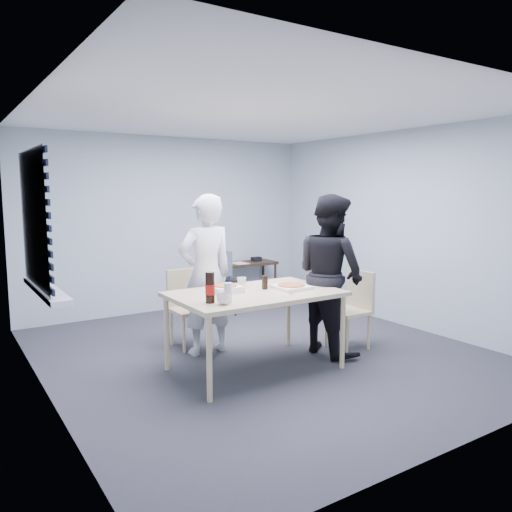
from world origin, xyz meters
TOP-DOWN VIEW (x-y plane):
  - room at (-2.20, 0.40)m, footprint 5.00×5.00m
  - dining_table at (-0.34, -0.40)m, footprint 1.64×1.04m
  - chair_far at (-0.57, 0.72)m, footprint 0.42×0.42m
  - chair_right at (1.00, -0.41)m, footprint 0.42×0.42m
  - person_white at (-0.52, 0.33)m, footprint 0.65×0.42m
  - person_black at (0.65, -0.39)m, footprint 0.47×0.86m
  - side_table at (1.22, 2.28)m, footprint 0.98×0.44m
  - stool at (0.45, 1.74)m, footprint 0.38×0.38m
  - backpack at (0.45, 1.72)m, footprint 0.29×0.21m
  - pizza_box_a at (-0.60, -0.24)m, footprint 0.29×0.29m
  - pizza_box_b at (0.05, -0.47)m, footprint 0.33×0.33m
  - mug_a at (-0.88, -0.71)m, footprint 0.17×0.17m
  - mug_b at (-0.30, -0.07)m, footprint 0.10×0.10m
  - cola_glass at (-0.18, -0.33)m, footprint 0.08×0.08m
  - soda_bottle at (-0.95, -0.59)m, footprint 0.09×0.09m
  - plastic_cups at (-0.80, -0.66)m, footprint 0.10×0.10m
  - rubber_band at (-0.10, -0.69)m, footprint 0.06×0.06m
  - papers at (1.07, 2.25)m, footprint 0.29×0.35m
  - black_box at (1.44, 2.32)m, footprint 0.17×0.13m

SIDE VIEW (x-z plane):
  - stool at x=0.45m, z-range 0.15..0.68m
  - chair_far at x=-0.57m, z-range 0.07..0.96m
  - chair_right at x=1.00m, z-range 0.07..0.96m
  - side_table at x=1.22m, z-range 0.25..0.90m
  - papers at x=1.07m, z-range 0.65..0.66m
  - black_box at x=1.44m, z-range 0.65..0.72m
  - backpack at x=0.45m, z-range 0.52..0.93m
  - dining_table at x=-0.34m, z-range 0.34..1.14m
  - rubber_band at x=-0.10m, z-range 0.80..0.80m
  - pizza_box_b at x=0.05m, z-range 0.80..0.85m
  - pizza_box_a at x=-0.60m, z-range 0.80..0.87m
  - mug_b at x=-0.30m, z-range 0.80..0.89m
  - mug_a at x=-0.88m, z-range 0.80..0.90m
  - cola_glass at x=-0.18m, z-range 0.80..0.94m
  - person_white at x=-0.52m, z-range 0.00..1.77m
  - person_black at x=0.65m, z-range 0.00..1.77m
  - plastic_cups at x=-0.80m, z-range 0.80..0.98m
  - soda_bottle at x=-0.95m, z-range 0.80..1.08m
  - room at x=-2.20m, z-range -1.06..3.94m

